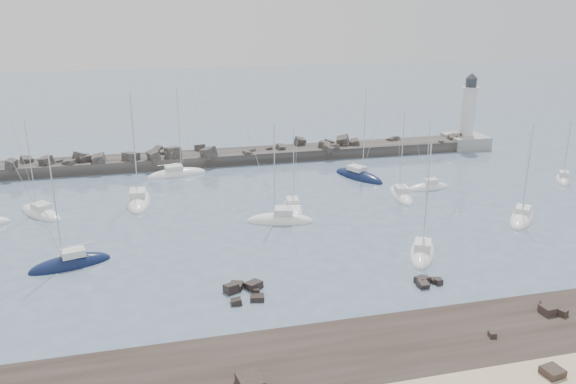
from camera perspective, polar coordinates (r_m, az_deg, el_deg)
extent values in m
plane|color=slate|center=(61.66, -2.61, -6.03)|extent=(400.00, 400.00, 0.00)
cube|color=black|center=(43.11, 3.44, -17.79)|extent=(140.00, 12.00, 0.70)
cube|color=black|center=(54.21, 26.13, -10.91)|extent=(0.93, 0.95, 0.55)
cube|color=black|center=(53.98, 24.88, -10.79)|extent=(1.21, 1.29, 0.65)
cube|color=black|center=(40.97, -3.88, -18.70)|extent=(1.91, 2.20, 0.78)
cube|color=black|center=(45.84, 25.27, -16.25)|extent=(1.58, 1.54, 0.69)
cube|color=black|center=(48.95, 20.04, -13.41)|extent=(0.63, 0.74, 0.40)
cube|color=black|center=(55.09, 24.64, -10.28)|extent=(1.02, 0.99, 0.45)
cube|color=black|center=(54.06, -5.24, -9.73)|extent=(1.61, 1.55, 1.37)
cube|color=black|center=(54.04, -3.51, -9.50)|extent=(1.91, 1.86, 0.92)
cube|color=black|center=(52.23, -3.13, -10.86)|extent=(1.49, 1.66, 1.02)
cube|color=black|center=(51.62, -5.23, -11.22)|extent=(1.10, 1.15, 1.13)
cube|color=black|center=(53.46, -5.80, -9.84)|extent=(1.55, 1.61, 1.23)
cube|color=black|center=(53.27, -3.27, -10.14)|extent=(0.76, 0.75, 0.75)
cube|color=black|center=(56.49, 15.01, -8.83)|extent=(0.71, 0.89, 0.67)
cube|color=black|center=(56.86, 13.75, -8.84)|extent=(1.09, 1.25, 1.04)
cube|color=black|center=(57.00, 14.82, -8.90)|extent=(1.30, 1.22, 1.00)
cube|color=black|center=(55.69, 13.52, -9.27)|extent=(1.00, 1.28, 1.21)
cube|color=black|center=(56.47, 13.46, -8.87)|extent=(1.57, 1.58, 1.21)
cube|color=#302D2B|center=(96.57, -11.46, 2.80)|extent=(115.00, 6.00, 3.20)
cube|color=#302D2B|center=(101.83, 5.63, 5.10)|extent=(3.13, 2.85, 2.81)
cube|color=#302D2B|center=(106.94, 15.30, 4.84)|extent=(0.96, 1.13, 0.96)
cube|color=#302D2B|center=(99.03, 4.70, 4.50)|extent=(1.70, 1.71, 1.50)
cube|color=#302D2B|center=(93.71, -13.50, 3.60)|extent=(2.47, 2.59, 2.12)
cube|color=#302D2B|center=(95.89, -19.95, 3.15)|extent=(2.33, 2.20, 1.43)
cube|color=#302D2B|center=(99.00, -25.01, 2.94)|extent=(2.35, 2.32, 1.54)
cube|color=#302D2B|center=(93.82, -11.79, 3.72)|extent=(2.02, 2.02, 1.73)
cube|color=#302D2B|center=(95.42, -4.18, 3.82)|extent=(1.75, 1.64, 1.35)
cube|color=#302D2B|center=(101.27, 5.84, 4.72)|extent=(1.34, 1.40, 1.25)
cube|color=#302D2B|center=(96.35, -20.39, 3.23)|extent=(2.68, 2.59, 2.56)
cube|color=#302D2B|center=(113.95, 17.60, 5.80)|extent=(2.71, 2.43, 2.26)
cube|color=#302D2B|center=(99.72, 3.72, 4.79)|extent=(2.53, 2.36, 1.54)
cube|color=#302D2B|center=(103.37, 4.18, 5.02)|extent=(1.71, 1.38, 1.36)
cube|color=#302D2B|center=(98.28, 4.15, 4.43)|extent=(2.44, 2.57, 1.71)
cube|color=#302D2B|center=(98.19, -0.80, 4.37)|extent=(1.70, 1.96, 2.02)
cube|color=#302D2B|center=(110.82, 16.59, 5.24)|extent=(2.86, 2.73, 2.12)
cube|color=#302D2B|center=(95.51, -21.20, 2.72)|extent=(2.65, 2.66, 1.48)
cube|color=#302D2B|center=(97.25, -22.13, 2.74)|extent=(1.48, 1.59, 1.27)
cube|color=#302D2B|center=(101.73, 6.56, 4.88)|extent=(1.63, 1.65, 0.92)
cube|color=#302D2B|center=(97.34, -12.53, 3.90)|extent=(1.56, 1.79, 1.11)
cube|color=#302D2B|center=(98.16, -1.89, 4.39)|extent=(1.16, 1.18, 1.19)
cube|color=#302D2B|center=(98.30, -13.06, 4.12)|extent=(2.04, 2.15, 1.63)
cube|color=#302D2B|center=(107.19, 10.88, 5.27)|extent=(1.39, 1.65, 1.34)
cube|color=#302D2B|center=(94.49, -15.66, 3.38)|extent=(3.06, 3.09, 1.86)
cube|color=#302D2B|center=(110.25, 16.51, 5.23)|extent=(2.48, 2.30, 1.84)
cube|color=#302D2B|center=(94.37, -11.62, 3.93)|extent=(2.85, 2.81, 2.03)
cube|color=#302D2B|center=(96.21, -23.33, 2.82)|extent=(2.59, 2.36, 2.08)
cube|color=#302D2B|center=(101.30, 1.17, 5.01)|extent=(2.41, 2.08, 2.52)
cube|color=#302D2B|center=(101.89, 6.82, 4.98)|extent=(1.81, 1.92, 1.74)
cube|color=#302D2B|center=(95.95, -26.28, 2.50)|extent=(1.96, 2.09, 1.96)
cube|color=#302D2B|center=(94.14, -8.06, 3.90)|extent=(3.18, 2.95, 2.50)
cube|color=#302D2B|center=(98.43, -8.94, 4.43)|extent=(2.01, 2.18, 1.66)
cube|color=#302D2B|center=(106.82, 10.61, 5.17)|extent=(2.45, 2.21, 1.84)
cube|color=#302D2B|center=(94.66, -18.62, 3.05)|extent=(2.21, 2.39, 2.38)
cube|color=#302D2B|center=(97.18, -3.79, 4.06)|extent=(1.92, 2.05, 1.54)
cube|color=#302D2B|center=(106.17, 13.38, 4.73)|extent=(1.55, 1.44, 0.96)
cube|color=gray|center=(112.32, 17.55, 4.78)|extent=(7.00, 7.00, 3.00)
cylinder|color=silver|center=(111.17, 17.85, 7.79)|extent=(2.50, 2.50, 9.00)
cylinder|color=silver|center=(110.51, 18.07, 10.04)|extent=(3.20, 3.20, 0.25)
cylinder|color=#30353A|center=(110.41, 18.12, 10.49)|extent=(2.00, 2.00, 1.60)
cone|color=#30353A|center=(110.26, 18.18, 11.15)|extent=(2.20, 2.20, 1.00)
ellipsoid|color=white|center=(78.95, -23.83, -2.05)|extent=(7.28, 8.38, 2.07)
cube|color=silver|center=(78.21, -23.80, -1.30)|extent=(2.81, 2.94, 0.63)
cylinder|color=silver|center=(77.68, -24.69, 2.67)|extent=(0.11, 0.11, 11.51)
cylinder|color=silver|center=(77.52, -23.64, -0.98)|extent=(2.14, 2.77, 0.09)
ellipsoid|color=#0E193C|center=(62.48, -21.23, -6.95)|extent=(8.52, 4.68, 2.23)
cube|color=silver|center=(62.00, -21.00, -5.78)|extent=(2.65, 2.21, 0.76)
cylinder|color=silver|center=(60.09, -22.54, -1.47)|extent=(0.13, 0.13, 10.99)
cylinder|color=silver|center=(61.80, -20.56, -5.09)|extent=(3.16, 1.01, 0.11)
ellipsoid|color=white|center=(79.43, -14.94, -0.95)|extent=(3.43, 10.21, 2.50)
cube|color=silver|center=(78.50, -15.04, -0.07)|extent=(2.12, 2.89, 0.78)
cylinder|color=silver|center=(78.07, -15.39, 4.72)|extent=(0.13, 0.13, 13.66)
cylinder|color=silver|center=(77.61, -15.10, 0.27)|extent=(0.23, 4.05, 0.11)
ellipsoid|color=white|center=(90.84, -11.20, 1.74)|extent=(9.66, 4.36, 2.16)
cube|color=silver|center=(90.42, -11.53, 2.45)|extent=(2.88, 2.28, 0.63)
cylinder|color=silver|center=(89.25, -11.01, 6.23)|extent=(0.11, 0.11, 12.57)
cylinder|color=silver|center=(90.14, -11.96, 2.76)|extent=(3.69, 0.69, 0.09)
ellipsoid|color=white|center=(69.71, -0.80, -3.02)|extent=(8.66, 4.57, 2.27)
cube|color=silver|center=(69.22, -0.46, -1.98)|extent=(2.66, 2.20, 0.77)
cylinder|color=silver|center=(67.63, -1.38, 2.17)|extent=(0.13, 0.13, 11.17)
cylinder|color=silver|center=(68.96, 0.02, -1.42)|extent=(3.23, 0.94, 0.11)
ellipsoid|color=white|center=(73.88, 0.49, -1.76)|extent=(3.03, 7.61, 1.89)
cube|color=silver|center=(73.85, 0.45, -0.86)|extent=(1.70, 2.22, 0.61)
cylinder|color=silver|center=(71.53, 0.57, 2.45)|extent=(0.10, 0.10, 10.02)
cylinder|color=silver|center=(74.16, 0.39, -0.32)|extent=(0.38, 2.96, 0.09)
ellipsoid|color=white|center=(62.62, 13.46, -6.10)|extent=(6.33, 8.41, 2.14)
cube|color=silver|center=(61.75, 13.52, -5.19)|extent=(2.59, 2.83, 0.69)
cylinder|color=silver|center=(60.93, 13.94, -0.30)|extent=(0.12, 0.12, 11.12)
cylinder|color=silver|center=(60.97, 13.54, -4.85)|extent=(1.74, 2.90, 0.10)
ellipsoid|color=#0E193C|center=(88.43, 7.20, 1.49)|extent=(6.85, 9.83, 2.37)
cube|color=silver|center=(88.36, 7.01, 2.41)|extent=(2.90, 3.24, 0.74)
cylinder|color=silver|center=(86.10, 7.77, 6.11)|extent=(0.13, 0.13, 12.84)
cylinder|color=silver|center=(88.61, 6.71, 2.93)|extent=(1.78, 3.46, 0.11)
ellipsoid|color=white|center=(84.85, 14.06, 0.35)|extent=(6.85, 2.51, 1.85)
cube|color=silver|center=(84.70, 14.31, 1.08)|extent=(1.97, 1.47, 0.63)
cylinder|color=silver|center=(83.14, 14.02, 3.81)|extent=(0.11, 0.11, 9.08)
cylinder|color=silver|center=(84.78, 14.61, 1.48)|extent=(2.69, 0.26, 0.09)
ellipsoid|color=white|center=(80.48, 11.36, -0.43)|extent=(3.89, 8.53, 2.14)
cube|color=silver|center=(79.72, 11.49, 0.33)|extent=(2.02, 2.55, 0.69)
cylinder|color=silver|center=(79.30, 11.53, 4.15)|extent=(0.12, 0.12, 11.10)
cylinder|color=silver|center=(79.00, 11.63, 0.65)|extent=(0.65, 3.26, 0.10)
ellipsoid|color=white|center=(76.22, 22.62, -2.59)|extent=(7.55, 7.84, 2.11)
cube|color=silver|center=(76.21, 22.77, -1.62)|extent=(2.81, 2.84, 0.67)
cylinder|color=silver|center=(73.67, 23.16, 1.99)|extent=(0.12, 0.12, 11.22)
cylinder|color=silver|center=(76.57, 22.88, -1.05)|extent=(2.34, 2.50, 0.10)
ellipsoid|color=white|center=(95.95, 26.13, 1.06)|extent=(5.09, 6.24, 1.89)
cube|color=silver|center=(95.35, 26.24, 1.67)|extent=(2.02, 2.15, 0.69)
cylinder|color=silver|center=(95.24, 26.52, 4.03)|extent=(0.12, 0.12, 8.41)
cylinder|color=silver|center=(94.77, 26.31, 1.97)|extent=(1.48, 2.12, 0.10)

